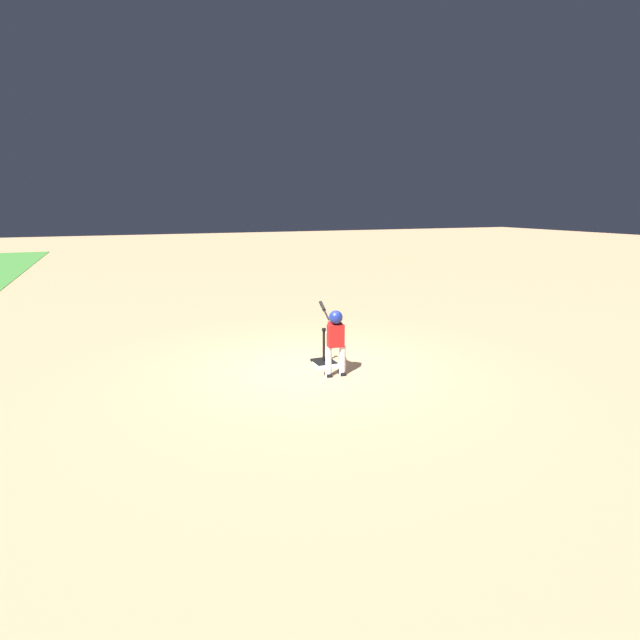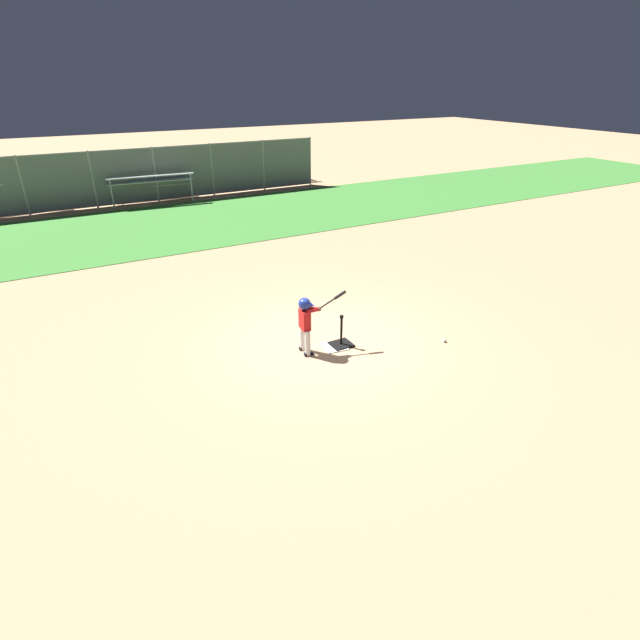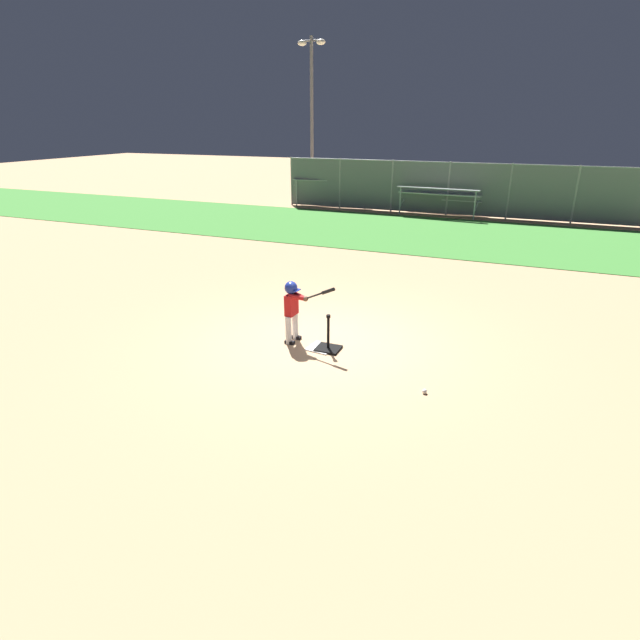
# 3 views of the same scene
# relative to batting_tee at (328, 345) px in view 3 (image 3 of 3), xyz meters

# --- Properties ---
(ground_plane) EXTENTS (90.00, 90.00, 0.00)m
(ground_plane) POSITION_rel_batting_tee_xyz_m (-0.23, 0.29, -0.09)
(ground_plane) COLOR tan
(grass_outfield_strip) EXTENTS (56.00, 6.74, 0.02)m
(grass_outfield_strip) POSITION_rel_batting_tee_xyz_m (-0.23, 10.68, -0.08)
(grass_outfield_strip) COLOR #3D7F33
(grass_outfield_strip) RESTS_ON ground_plane
(backstop_fence) EXTENTS (15.05, 0.08, 2.26)m
(backstop_fence) POSITION_rel_batting_tee_xyz_m (-0.23, 14.93, 1.09)
(backstop_fence) COLOR #9E9EA3
(backstop_fence) RESTS_ON ground_plane
(home_plate) EXTENTS (0.49, 0.49, 0.02)m
(home_plate) POSITION_rel_batting_tee_xyz_m (-0.14, 0.00, -0.08)
(home_plate) COLOR white
(home_plate) RESTS_ON ground_plane
(batting_tee) EXTENTS (0.43, 0.39, 0.68)m
(batting_tee) POSITION_rel_batting_tee_xyz_m (0.00, 0.00, 0.00)
(batting_tee) COLOR black
(batting_tee) RESTS_ON ground_plane
(batter_child) EXTENTS (1.00, 0.37, 1.19)m
(batter_child) POSITION_rel_batting_tee_xyz_m (-0.74, 0.10, 0.66)
(batter_child) COLOR silver
(batter_child) RESTS_ON ground_plane
(baseball) EXTENTS (0.07, 0.07, 0.07)m
(baseball) POSITION_rel_batting_tee_xyz_m (1.94, -0.91, -0.06)
(baseball) COLOR white
(baseball) RESTS_ON ground_plane
(bleachers_left_center) EXTENTS (3.87, 2.87, 1.27)m
(bleachers_left_center) POSITION_rel_batting_tee_xyz_m (-5.92, 16.11, 0.53)
(bleachers_left_center) COLOR #ADAFB7
(bleachers_left_center) RESTS_ON ground_plane
(bleachers_far_right) EXTENTS (3.65, 2.62, 1.24)m
(bleachers_far_right) POSITION_rel_batting_tee_xyz_m (-0.49, 15.25, 0.52)
(bleachers_far_right) COLOR #ADAFB7
(bleachers_far_right) RESTS_ON ground_plane
(bleachers_far_left) EXTENTS (3.57, 1.85, 0.97)m
(bleachers_far_left) POSITION_rel_batting_tee_xyz_m (6.04, 16.67, 0.38)
(bleachers_far_left) COLOR #ADAFB7
(bleachers_far_left) RESTS_ON ground_plane
(field_light_pole) EXTENTS (1.76, 0.44, 8.49)m
(field_light_pole) POSITION_rel_batting_tee_xyz_m (-10.04, 22.99, 5.46)
(field_light_pole) COLOR slate
(field_light_pole) RESTS_ON ground_plane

